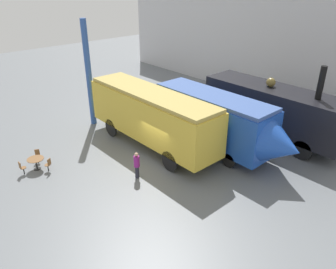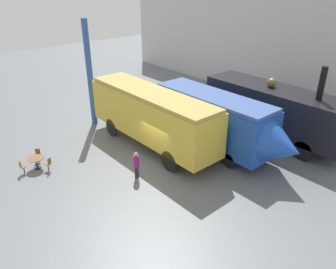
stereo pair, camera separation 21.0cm
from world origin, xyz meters
name	(u,v)px [view 2 (the right image)]	position (x,y,z in m)	size (l,w,h in m)	color
ground_plane	(157,162)	(0.00, 0.00, 0.00)	(80.00, 80.00, 0.00)	slate
backdrop_wall	(296,55)	(0.00, 15.54, 4.50)	(44.00, 0.15, 9.00)	silver
steam_locomotive	(275,108)	(2.77, 8.47, 2.29)	(10.42, 2.85, 5.81)	black
streamlined_locomotive	(221,121)	(1.56, 4.15, 2.14)	(10.63, 2.63, 3.76)	blue
passenger_coach_vintage	(152,114)	(-1.91, 1.17, 2.38)	(10.63, 2.65, 3.95)	gold
cafe_table_near	(36,160)	(-4.25, -6.01, 0.60)	(0.99, 0.99, 0.73)	black
cafe_chair_0	(38,154)	(-5.02, -5.61, 0.51)	(0.40, 0.39, 0.87)	black
cafe_chair_1	(22,166)	(-4.22, -6.88, 0.51)	(0.36, 0.36, 0.87)	black
cafe_chair_2	(49,163)	(-3.52, -5.55, 0.51)	(0.40, 0.39, 0.87)	black
visitor_person	(136,164)	(0.57, -1.99, 0.90)	(0.34, 0.34, 1.66)	#262633
support_pillar	(90,74)	(-8.00, 0.12, 4.00)	(0.44, 0.44, 8.00)	#2D519E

